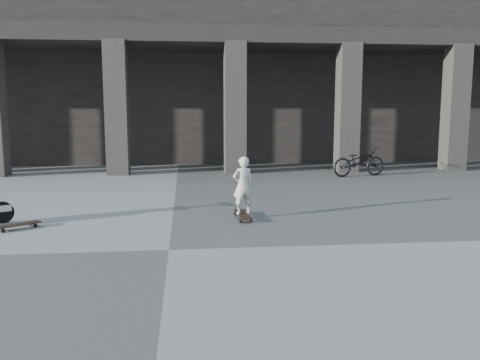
{
  "coord_description": "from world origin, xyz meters",
  "views": [
    {
      "loc": [
        0.27,
        -7.18,
        2.05
      ],
      "look_at": [
        1.3,
        2.44,
        0.65
      ],
      "focal_mm": 38.0,
      "sensor_mm": 36.0,
      "label": 1
    }
  ],
  "objects": [
    {
      "name": "skateboard_spare",
      "position": [
        -2.58,
        1.53,
        0.07
      ],
      "size": [
        0.72,
        0.62,
        0.09
      ],
      "rotation": [
        0.0,
        0.0,
        0.66
      ],
      "color": "black",
      "rests_on": "ground"
    },
    {
      "name": "ground",
      "position": [
        0.0,
        0.0,
        0.0
      ],
      "size": [
        90.0,
        90.0,
        0.0
      ],
      "primitive_type": "plane",
      "color": "#50504D",
      "rests_on": "ground"
    },
    {
      "name": "colonnade",
      "position": [
        -0.0,
        13.77,
        3.03
      ],
      "size": [
        28.0,
        8.82,
        6.0
      ],
      "color": "black",
      "rests_on": "ground"
    },
    {
      "name": "child",
      "position": [
        1.3,
        1.94,
        0.62
      ],
      "size": [
        0.44,
        0.35,
        1.06
      ],
      "primitive_type": "imported",
      "rotation": [
        0.0,
        0.0,
        3.43
      ],
      "color": "silver",
      "rests_on": "longboard"
    },
    {
      "name": "bicycle",
      "position": [
        5.36,
        7.3,
        0.45
      ],
      "size": [
        1.79,
        0.96,
        0.89
      ],
      "primitive_type": "imported",
      "rotation": [
        0.0,
        0.0,
        1.8
      ],
      "color": "black",
      "rests_on": "ground"
    },
    {
      "name": "longboard",
      "position": [
        1.3,
        1.94,
        0.07
      ],
      "size": [
        0.26,
        0.92,
        0.09
      ],
      "rotation": [
        0.0,
        0.0,
        1.63
      ],
      "color": "black",
      "rests_on": "ground"
    }
  ]
}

